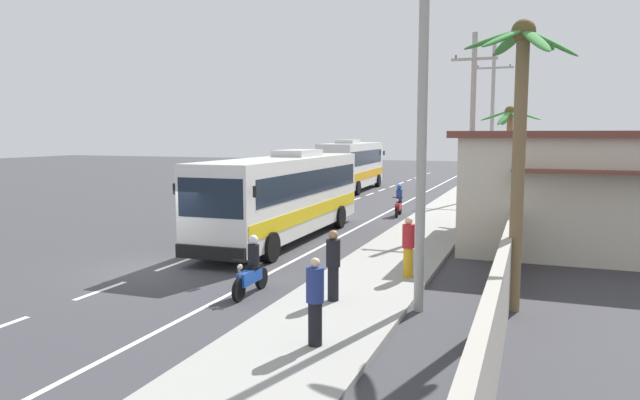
{
  "coord_description": "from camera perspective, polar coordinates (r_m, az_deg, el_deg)",
  "views": [
    {
      "loc": [
        11.18,
        -15.12,
        4.32
      ],
      "look_at": [
        3.13,
        6.34,
        1.7
      ],
      "focal_mm": 32.28,
      "sensor_mm": 36.0,
      "label": 1
    }
  ],
  "objects": [
    {
      "name": "pedestrian_near_kerb",
      "position": [
        14.53,
        1.32,
        -6.32
      ],
      "size": [
        0.36,
        0.36,
        1.8
      ],
      "rotation": [
        0.0,
        0.0,
        3.06
      ],
      "color": "black",
      "rests_on": "sidewalk_kerb"
    },
    {
      "name": "roadside_building",
      "position": [
        24.79,
        28.45,
        0.91
      ],
      "size": [
        12.62,
        9.59,
        4.44
      ],
      "color": "beige",
      "rests_on": "ground"
    },
    {
      "name": "motorcycle_beside_bus",
      "position": [
        15.77,
        -6.82,
        -6.96
      ],
      "size": [
        0.56,
        1.96,
        1.61
      ],
      "color": "black",
      "rests_on": "ground"
    },
    {
      "name": "utility_pole_nearest",
      "position": [
        13.97,
        10.13,
        9.15
      ],
      "size": [
        2.37,
        0.24,
        9.51
      ],
      "color": "#9E9E99",
      "rests_on": "ground"
    },
    {
      "name": "utility_pole_mid",
      "position": [
        27.23,
        14.87,
        6.93
      ],
      "size": [
        2.04,
        0.24,
        8.86
      ],
      "color": "#9E9E99",
      "rests_on": "ground"
    },
    {
      "name": "utility_pole_far",
      "position": [
        40.58,
        16.7,
        7.79
      ],
      "size": [
        2.57,
        0.24,
        10.39
      ],
      "color": "#9E9E99",
      "rests_on": "ground"
    },
    {
      "name": "coach_bus_foreground",
      "position": [
        23.65,
        -3.52,
        0.65
      ],
      "size": [
        3.04,
        11.98,
        3.66
      ],
      "color": "silver",
      "rests_on": "ground"
    },
    {
      "name": "pedestrian_far_walk",
      "position": [
        11.52,
        -0.49,
        -9.86
      ],
      "size": [
        0.36,
        0.36,
        1.78
      ],
      "rotation": [
        0.0,
        0.0,
        3.86
      ],
      "color": "black",
      "rests_on": "sidewalk_kerb"
    },
    {
      "name": "ground_plane",
      "position": [
        19.29,
        -15.61,
        -6.66
      ],
      "size": [
        160.0,
        160.0,
        0.0
      ],
      "primitive_type": "plane",
      "color": "#3A3A3F"
    },
    {
      "name": "boundary_wall",
      "position": [
        29.32,
        19.29,
        -0.52
      ],
      "size": [
        0.24,
        60.0,
        1.83
      ],
      "primitive_type": "cube",
      "color": "#9E998E",
      "rests_on": "ground"
    },
    {
      "name": "palm_second",
      "position": [
        14.58,
        19.2,
        8.17
      ],
      "size": [
        2.64,
        2.49,
        7.0
      ],
      "color": "brown",
      "rests_on": "ground"
    },
    {
      "name": "lane_markings",
      "position": [
        31.61,
        3.66,
        -1.34
      ],
      "size": [
        3.67,
        71.28,
        0.01
      ],
      "color": "white",
      "rests_on": "ground"
    },
    {
      "name": "pedestrian_midwalk",
      "position": [
        17.05,
        8.75,
        -4.5
      ],
      "size": [
        0.36,
        0.36,
        1.79
      ],
      "rotation": [
        0.0,
        0.0,
        3.54
      ],
      "color": "gold",
      "rests_on": "sidewalk_kerb"
    },
    {
      "name": "palm_nearest",
      "position": [
        30.5,
        18.28,
        5.84
      ],
      "size": [
        2.96,
        2.76,
        5.74
      ],
      "color": "brown",
      "rests_on": "ground"
    },
    {
      "name": "motorcycle_trailing",
      "position": [
        30.89,
        7.81,
        -0.32
      ],
      "size": [
        0.56,
        1.96,
        1.66
      ],
      "color": "black",
      "rests_on": "ground"
    },
    {
      "name": "coach_bus_far_lane",
      "position": [
        44.34,
        3.22,
        3.57
      ],
      "size": [
        3.28,
        11.0,
        3.94
      ],
      "color": "white",
      "rests_on": "ground"
    },
    {
      "name": "sidewalk_kerb",
      "position": [
        25.85,
        10.55,
        -3.05
      ],
      "size": [
        3.2,
        90.0,
        0.14
      ],
      "primitive_type": "cube",
      "color": "#999993",
      "rests_on": "ground"
    }
  ]
}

